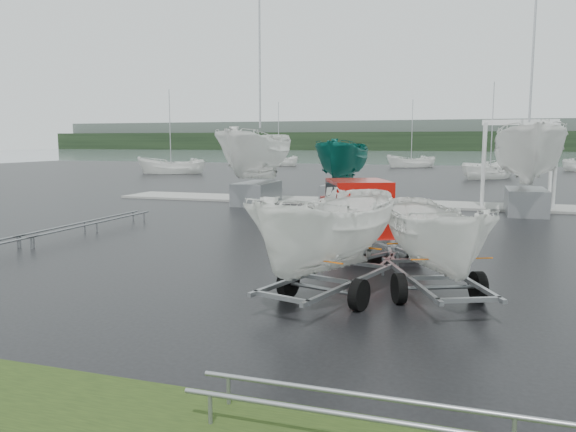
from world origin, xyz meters
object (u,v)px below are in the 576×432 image
Objects in this scene: trailer_hitched at (439,177)px; pickup_truck at (363,211)px; boat_hoist at (518,151)px; trailer_parked at (329,162)px.

pickup_truck is at bearing 90.00° from trailer_hitched.
boat_hoist is at bearing 41.18° from pickup_truck.
boat_hoist is at bearing 91.34° from trailer_parked.
boat_hoist is (5.17, 11.01, 1.68)m from pickup_truck.
trailer_hitched is 1.09× the size of boat_hoist.
trailer_parked is (-2.02, -0.79, 0.29)m from trailer_hitched.
trailer_hitched is 0.89× the size of trailer_parked.
pickup_truck is 1.46× the size of boat_hoist.
trailer_hitched is at bearing -98.86° from boat_hoist.
trailer_parked reaches higher than trailer_hitched.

